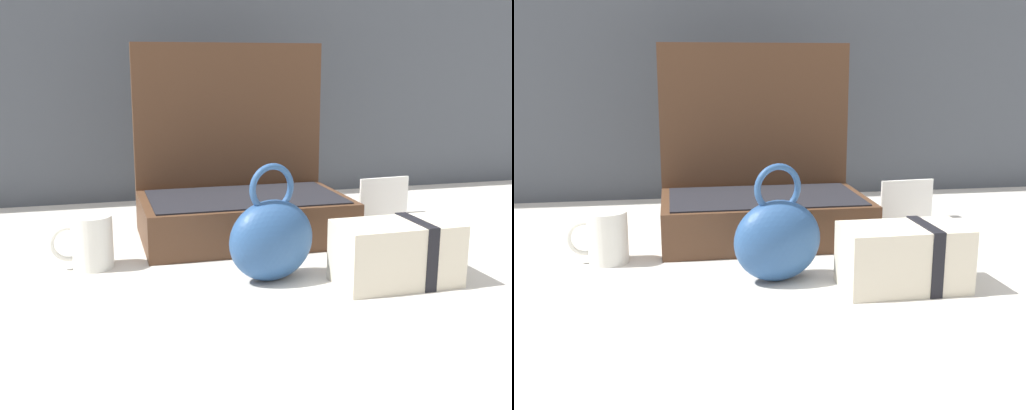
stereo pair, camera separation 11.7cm
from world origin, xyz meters
TOP-DOWN VIEW (x-y plane):
  - ground_plane at (0.00, 0.00)m, footprint 6.00×6.00m
  - open_suitcase at (0.02, 0.14)m, footprint 0.43×0.28m
  - teal_pouch_handbag at (0.00, -0.15)m, footprint 0.17×0.13m
  - cream_toiletry_bag at (0.20, -0.22)m, footprint 0.21×0.11m
  - coffee_mug at (-0.30, -0.01)m, footprint 0.11×0.07m
  - info_card_left at (0.31, 0.04)m, footprint 0.11×0.02m

SIDE VIEW (x-z plane):
  - ground_plane at x=0.00m, z-range 0.00..0.00m
  - coffee_mug at x=-0.30m, z-range 0.00..0.10m
  - cream_toiletry_bag at x=0.20m, z-range 0.00..0.11m
  - info_card_left at x=0.31m, z-range 0.00..0.13m
  - teal_pouch_handbag at x=0.00m, z-range -0.03..0.18m
  - open_suitcase at x=0.02m, z-range -0.11..0.30m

